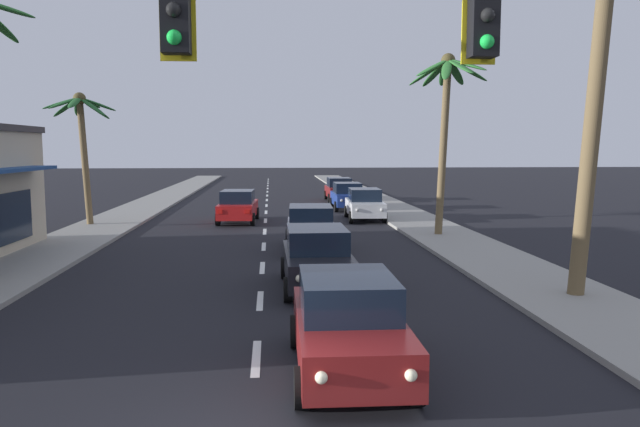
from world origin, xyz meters
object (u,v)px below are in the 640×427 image
Objects in this scene: palm_right_second at (601,39)px; palm_right_third at (446,101)px; sedan_lead_at_stop_bar at (348,324)px; sedan_parked_mid_kerb at (365,204)px; palm_left_third at (82,125)px; traffic_signal_mast at (492,66)px; sedan_third_in_queue at (317,258)px; sedan_fifth_in_queue at (311,228)px; sedan_oncoming_far at (238,206)px; sedan_parked_nearest_kerb at (347,196)px; sedan_parked_far_kerb at (339,189)px.

palm_right_second is 11.12m from palm_right_third.
palm_right_second is at bearing 34.17° from sedan_lead_at_stop_bar.
palm_left_third is (-14.12, -1.72, 4.09)m from sedan_parked_mid_kerb.
sedan_third_in_queue is (-1.39, 9.38, -4.00)m from traffic_signal_mast.
sedan_lead_at_stop_bar is 17.62m from palm_right_third.
palm_left_third is 0.66× the size of palm_right_second.
sedan_lead_at_stop_bar and sedan_fifth_in_queue have the same top height.
palm_right_third reaches higher than palm_left_third.
sedan_third_in_queue is at bearing -79.04° from sedan_oncoming_far.
traffic_signal_mast is 1.67× the size of palm_left_third.
sedan_parked_nearest_kerb is (6.50, 6.19, 0.00)m from sedan_oncoming_far.
sedan_oncoming_far is 20.51m from palm_right_second.
sedan_lead_at_stop_bar is 1.00× the size of sedan_parked_nearest_kerb.
sedan_parked_far_kerb is 19.33m from palm_right_third.
palm_right_second is (17.25, -15.94, 1.59)m from palm_left_third.
sedan_lead_at_stop_bar and sedan_third_in_queue have the same top height.
traffic_signal_mast reaches higher than sedan_lead_at_stop_bar.
sedan_oncoming_far is 6.75m from sedan_parked_mid_kerb.
traffic_signal_mast is 19.33m from palm_right_third.
sedan_lead_at_stop_bar is 0.45× the size of palm_right_second.
palm_right_second reaches higher than palm_right_third.
palm_left_third is at bearing 163.66° from palm_right_third.
sedan_third_in_queue is at bearing -53.84° from palm_left_third.
palm_right_third reaches higher than sedan_lead_at_stop_bar.
traffic_signal_mast is at bearing -93.59° from sedan_parked_far_kerb.
sedan_oncoming_far is 14.18m from sedan_parked_far_kerb.
palm_right_third is (2.69, -12.18, 5.01)m from sedan_parked_nearest_kerb.
palm_left_third is at bearing -171.29° from sedan_oncoming_far.
sedan_third_in_queue is at bearing -97.62° from sedan_parked_far_kerb.
sedan_third_in_queue is at bearing 90.45° from sedan_lead_at_stop_bar.
sedan_parked_far_kerb is (6.69, 12.51, 0.00)m from sedan_oncoming_far.
sedan_fifth_in_queue is 1.00× the size of sedan_parked_mid_kerb.
sedan_parked_mid_kerb is 0.69× the size of palm_left_third.
palm_left_third is (-13.89, -7.32, 4.09)m from sedan_parked_nearest_kerb.
palm_right_second is at bearing 54.13° from traffic_signal_mast.
sedan_lead_at_stop_bar is 1.00× the size of sedan_third_in_queue.
sedan_parked_nearest_kerb is at bearing 102.45° from palm_right_third.
sedan_oncoming_far and sedan_parked_mid_kerb have the same top height.
sedan_parked_mid_kerb is 0.57× the size of palm_right_third.
palm_right_third reaches higher than sedan_fifth_in_queue.
sedan_third_in_queue and sedan_parked_far_kerb have the same top height.
palm_right_third reaches higher than sedan_parked_far_kerb.
palm_right_second reaches higher than sedan_third_in_queue.
sedan_parked_mid_kerb is 11.91m from sedan_parked_far_kerb.
sedan_lead_at_stop_bar is at bearing -111.44° from palm_right_third.
sedan_oncoming_far is at bearing -136.41° from sedan_parked_nearest_kerb.
palm_left_third is 0.83× the size of palm_right_third.
sedan_lead_at_stop_bar and sedan_oncoming_far have the same top height.
sedan_fifth_in_queue is 9.46m from sedan_oncoming_far.
sedan_parked_nearest_kerb is 0.57× the size of palm_right_third.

